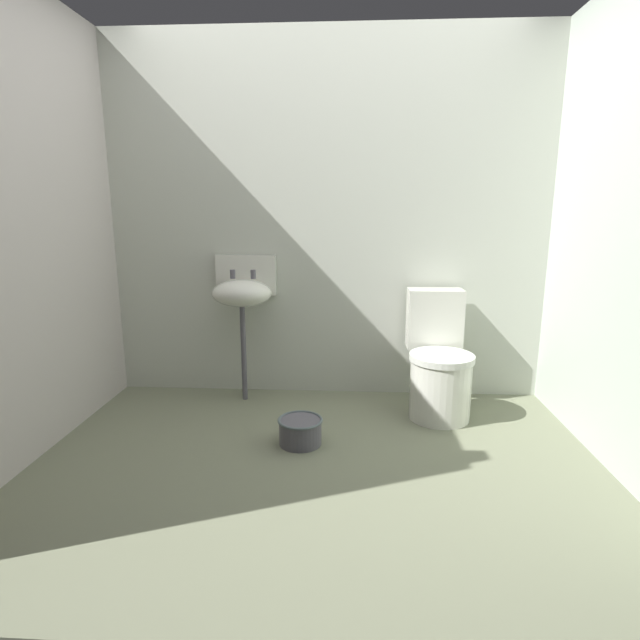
% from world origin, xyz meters
% --- Properties ---
extents(ground_plane, '(3.38, 2.42, 0.08)m').
position_xyz_m(ground_plane, '(0.00, 0.00, -0.04)').
color(ground_plane, slate).
extents(wall_back, '(3.38, 0.10, 2.45)m').
position_xyz_m(wall_back, '(0.00, 1.06, 1.22)').
color(wall_back, beige).
rests_on(wall_back, ground).
extents(wall_left, '(0.10, 2.22, 2.45)m').
position_xyz_m(wall_left, '(-1.54, 0.10, 1.22)').
color(wall_left, beige).
rests_on(wall_left, ground).
extents(wall_right, '(0.10, 2.22, 2.45)m').
position_xyz_m(wall_right, '(1.54, 0.10, 1.22)').
color(wall_right, '#B6C1B4').
rests_on(wall_right, ground).
extents(toilet_near_wall, '(0.41, 0.60, 0.78)m').
position_xyz_m(toilet_near_wall, '(0.74, 0.66, 0.32)').
color(toilet_near_wall, silver).
rests_on(toilet_near_wall, ground).
extents(sink, '(0.42, 0.34, 0.99)m').
position_xyz_m(sink, '(-0.56, 0.85, 0.75)').
color(sink, '#53515A').
rests_on(sink, ground).
extents(bucket, '(0.26, 0.26, 0.15)m').
position_xyz_m(bucket, '(-0.11, 0.16, 0.08)').
color(bucket, '#53515A').
rests_on(bucket, ground).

